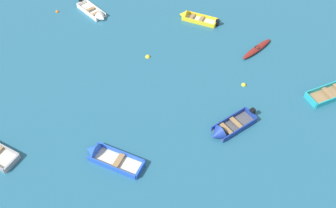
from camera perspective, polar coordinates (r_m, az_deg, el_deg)
name	(u,v)px	position (r m, az deg, el deg)	size (l,w,h in m)	color
rowboat_deep_blue_near_right	(225,130)	(27.65, 8.30, -3.74)	(3.34, 3.52, 1.18)	#4C4C51
rowboat_yellow_far_right	(191,17)	(37.12, 3.38, 12.43)	(3.86, 1.73, 1.01)	beige
rowboat_blue_outer_left	(102,155)	(26.49, -9.53, -7.26)	(4.26, 2.14, 1.24)	beige
rowboat_white_back_row_center	(96,14)	(37.99, -10.31, 12.65)	(3.58, 2.96, 1.03)	beige
kayak_maroon_center	(257,49)	(34.35, 12.74, 7.80)	(2.54, 3.37, 0.35)	maroon
mooring_buoy_between_boats_right	(148,57)	(33.01, -2.95, 6.80)	(0.41, 0.41, 0.41)	yellow
mooring_buoy_central	(57,12)	(39.46, -15.74, 12.71)	(0.31, 0.31, 0.31)	orange
mooring_buoy_midfield	(244,85)	(31.13, 10.90, 2.71)	(0.37, 0.37, 0.37)	yellow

